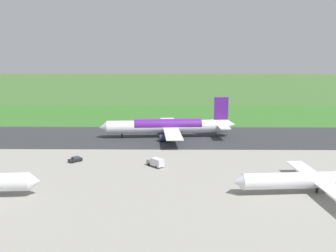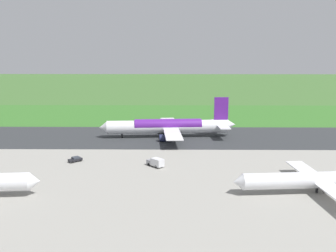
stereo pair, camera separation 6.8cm
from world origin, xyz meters
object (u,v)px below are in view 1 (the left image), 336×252
Objects in this scene: service_car_followme at (75,159)px; traffic_cone_orange at (216,116)px; no_stopping_sign at (226,113)px; airliner_main at (169,126)px; airliner_parked_mid at (319,180)px; service_truck_baggage at (156,162)px.

service_car_followme is 7.82× the size of traffic_cone_orange.
airliner_main is at bearing 59.54° from no_stopping_sign.
traffic_cone_orange is (-52.57, -83.81, -0.57)m from service_car_followme.
no_stopping_sign reaches higher than traffic_cone_orange.
service_car_followme is 103.38m from no_stopping_sign.
airliner_main is at bearing -58.78° from airliner_parked_mid.
airliner_main is at bearing 63.84° from traffic_cone_orange.
traffic_cone_orange is (-27.33, -88.65, -1.13)m from service_truck_baggage.
service_truck_baggage is (40.41, -20.83, -1.92)m from airliner_parked_mid.
airliner_main is 12.59× the size of service_car_followme.
service_truck_baggage is 96.11m from no_stopping_sign.
service_truck_baggage is 10.50× the size of traffic_cone_orange.
airliner_main is 58.27m from no_stopping_sign.
no_stopping_sign is 6.07m from traffic_cone_orange.
airliner_parked_mid is at bearing 152.73° from service_truck_baggage.
airliner_main reaches higher than service_truck_baggage.
airliner_main reaches higher than traffic_cone_orange.
airliner_main is 40.35m from service_truck_baggage.
service_car_followme is 98.93m from traffic_cone_orange.
service_car_followme is at bearing -10.87° from service_truck_baggage.
service_truck_baggage is 92.78m from traffic_cone_orange.
no_stopping_sign is (-29.51, -50.18, -2.60)m from airliner_main.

